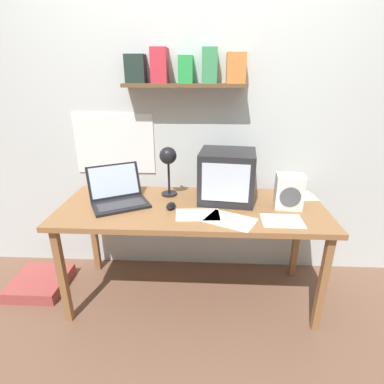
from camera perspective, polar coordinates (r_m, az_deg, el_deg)
ground_plane at (r=2.42m, az=0.00°, el=-18.87°), size 12.00×12.00×0.00m
back_wall at (r=2.30m, az=0.46°, el=14.96°), size 5.60×0.24×2.60m
corner_desk at (r=2.04m, az=0.00°, el=-4.19°), size 1.77×0.70×0.74m
crt_monitor at (r=2.07m, az=6.65°, el=3.03°), size 0.40×0.37×0.35m
laptop at (r=2.11m, az=-13.95°, el=-0.39°), size 0.47×0.46×0.24m
desk_lamp at (r=2.06m, az=-4.56°, el=5.99°), size 0.12×0.19×0.37m
juice_glass at (r=2.27m, az=-10.86°, el=1.45°), size 0.07×0.07×0.13m
space_heater at (r=2.05m, az=17.98°, el=0.09°), size 0.19×0.16×0.23m
computer_mouse at (r=1.98m, az=-4.04°, el=-2.65°), size 0.07×0.11×0.03m
loose_paper_near_laptop at (r=1.84m, az=7.32°, el=-5.37°), size 0.35×0.30×0.00m
printed_handout at (r=1.89m, az=1.11°, el=-4.35°), size 0.28×0.19×0.00m
loose_paper_near_monitor at (r=1.90m, az=16.81°, el=-5.27°), size 0.25×0.19×0.00m
open_notebook at (r=2.31m, az=19.45°, el=-0.66°), size 0.26×0.21×0.00m
floor_cushion at (r=2.73m, az=-26.96°, el=-15.13°), size 0.40×0.40×0.09m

